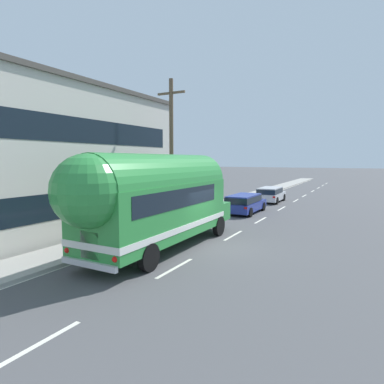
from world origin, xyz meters
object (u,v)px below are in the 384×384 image
object	(u,v)px
utility_pole	(171,150)
car_second	(271,194)
car_lead	(245,202)
painted_bus	(155,198)

from	to	relation	value
utility_pole	car_second	xyz separation A→B (m)	(2.39, 13.16, -3.63)
utility_pole	car_second	bearing A→B (deg)	79.71
car_lead	car_second	xyz separation A→B (m)	(0.02, 6.98, -0.00)
car_lead	car_second	world-z (taller)	same
painted_bus	car_lead	distance (m)	11.42
utility_pole	painted_bus	world-z (taller)	utility_pole
painted_bus	car_second	size ratio (longest dim) A/B	2.41
car_lead	car_second	size ratio (longest dim) A/B	1.04
car_lead	car_second	distance (m)	6.98
painted_bus	car_lead	xyz separation A→B (m)	(-0.04, 11.32, -1.51)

